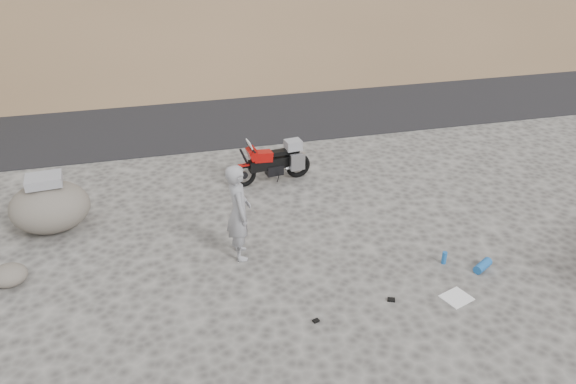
# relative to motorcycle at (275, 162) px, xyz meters

# --- Properties ---
(ground) EXTENTS (140.00, 140.00, 0.00)m
(ground) POSITION_rel_motorcycle_xyz_m (0.35, -3.36, -0.51)
(ground) COLOR #44413F
(ground) RESTS_ON ground
(road) EXTENTS (120.00, 7.00, 0.05)m
(road) POSITION_rel_motorcycle_xyz_m (0.35, 5.64, -0.51)
(road) COLOR black
(road) RESTS_ON ground
(motorcycle) EXTENTS (1.99, 0.74, 1.19)m
(motorcycle) POSITION_rel_motorcycle_xyz_m (0.00, 0.00, 0.00)
(motorcycle) COLOR black
(motorcycle) RESTS_ON ground
(man) EXTENTS (0.46, 0.71, 1.93)m
(man) POSITION_rel_motorcycle_xyz_m (-1.36, -2.91, -0.51)
(man) COLOR gray
(man) RESTS_ON ground
(boulder) EXTENTS (1.75, 1.54, 1.22)m
(boulder) POSITION_rel_motorcycle_xyz_m (-4.99, -1.01, 0.03)
(boulder) COLOR #56534A
(boulder) RESTS_ON ground
(small_rock) EXTENTS (0.80, 0.76, 0.38)m
(small_rock) POSITION_rel_motorcycle_xyz_m (-5.54, -2.81, -0.32)
(small_rock) COLOR #56534A
(small_rock) RESTS_ON ground
(gear_white_cloth) EXTENTS (0.59, 0.55, 0.02)m
(gear_white_cloth) POSITION_rel_motorcycle_xyz_m (2.06, -5.12, -0.50)
(gear_white_cloth) COLOR white
(gear_white_cloth) RESTS_ON ground
(gear_blue_mat) EXTENTS (0.45, 0.37, 0.17)m
(gear_blue_mat) POSITION_rel_motorcycle_xyz_m (2.94, -4.48, -0.42)
(gear_blue_mat) COLOR #1B5AA6
(gear_blue_mat) RESTS_ON ground
(gear_bottle) EXTENTS (0.10, 0.10, 0.25)m
(gear_bottle) POSITION_rel_motorcycle_xyz_m (2.33, -4.12, -0.38)
(gear_bottle) COLOR #1B5AA6
(gear_bottle) RESTS_ON ground
(gear_glove_a) EXTENTS (0.15, 0.14, 0.04)m
(gear_glove_a) POSITION_rel_motorcycle_xyz_m (0.93, -4.91, -0.49)
(gear_glove_a) COLOR black
(gear_glove_a) RESTS_ON ground
(gear_glove_b) EXTENTS (0.12, 0.11, 0.03)m
(gear_glove_b) POSITION_rel_motorcycle_xyz_m (-0.49, -5.11, -0.49)
(gear_glove_b) COLOR black
(gear_glove_b) RESTS_ON ground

